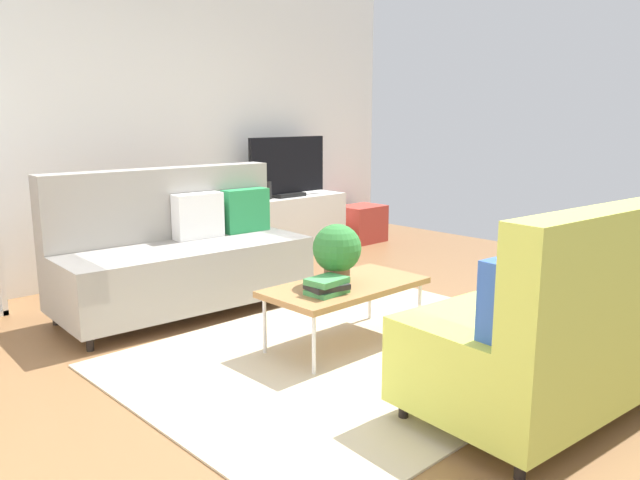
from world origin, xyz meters
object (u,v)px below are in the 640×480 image
(couch_green, at_px, (576,321))
(bottle_1, at_px, (269,190))
(tv_console, at_px, (287,225))
(bottle_0, at_px, (261,193))
(table_book_0, at_px, (326,291))
(couch_beige, at_px, (181,254))
(potted_plant, at_px, (337,251))
(coffee_table, at_px, (346,288))
(storage_trunk, at_px, (362,224))
(vase_0, at_px, (240,192))
(tv, at_px, (288,168))

(couch_green, bearing_deg, bottle_1, 80.59)
(tv_console, xyz_separation_m, bottle_0, (-0.38, -0.04, 0.40))
(tv_console, xyz_separation_m, table_book_0, (-1.78, -2.46, 0.12))
(couch_beige, height_order, potted_plant, couch_beige)
(coffee_table, xyz_separation_m, bottle_0, (1.14, 2.34, 0.33))
(tv_console, distance_m, storage_trunk, 1.11)
(couch_green, distance_m, table_book_0, 1.44)
(tv_console, relative_size, vase_0, 7.22)
(coffee_table, height_order, tv_console, tv_console)
(tv_console, relative_size, bottle_0, 8.97)
(coffee_table, height_order, storage_trunk, storage_trunk)
(tv, bearing_deg, table_book_0, -126.09)
(couch_beige, bearing_deg, vase_0, -139.17)
(vase_0, bearing_deg, storage_trunk, -5.10)
(potted_plant, bearing_deg, bottle_1, 60.72)
(vase_0, distance_m, bottle_0, 0.22)
(couch_beige, height_order, table_book_0, couch_beige)
(storage_trunk, xyz_separation_m, bottle_0, (-1.48, 0.06, 0.50))
(bottle_1, bearing_deg, couch_beige, -150.53)
(vase_0, bearing_deg, tv_console, -4.93)
(storage_trunk, height_order, bottle_0, bottle_0)
(storage_trunk, height_order, bottle_1, bottle_1)
(couch_beige, height_order, storage_trunk, couch_beige)
(table_book_0, bearing_deg, potted_plant, 28.98)
(couch_green, relative_size, vase_0, 10.15)
(couch_beige, distance_m, table_book_0, 1.50)
(coffee_table, xyz_separation_m, vase_0, (0.94, 2.43, 0.34))
(tv, xyz_separation_m, bottle_0, (-0.38, -0.02, -0.23))
(tv, height_order, table_book_0, tv)
(couch_beige, bearing_deg, table_book_0, 98.37)
(table_book_0, bearing_deg, vase_0, 64.49)
(tv, distance_m, vase_0, 0.62)
(couch_green, bearing_deg, table_book_0, 116.51)
(table_book_0, relative_size, vase_0, 1.24)
(storage_trunk, xyz_separation_m, potted_plant, (-2.67, -2.24, 0.42))
(table_book_0, xyz_separation_m, vase_0, (1.20, 2.51, 0.30))
(couch_green, height_order, table_book_0, couch_green)
(couch_green, bearing_deg, couch_beige, 108.03)
(tv_console, distance_m, table_book_0, 3.03)
(bottle_0, bearing_deg, bottle_1, 0.00)
(tv, distance_m, table_book_0, 3.06)
(bottle_0, height_order, bottle_1, bottle_1)
(table_book_0, distance_m, bottle_0, 2.80)
(couch_beige, distance_m, storage_trunk, 3.13)
(couch_green, relative_size, bottle_0, 12.60)
(storage_trunk, bearing_deg, tv, 175.84)
(couch_beige, distance_m, bottle_0, 1.80)
(potted_plant, height_order, table_book_0, potted_plant)
(tv, xyz_separation_m, vase_0, (-0.58, 0.07, -0.22))
(bottle_0, bearing_deg, vase_0, 155.44)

